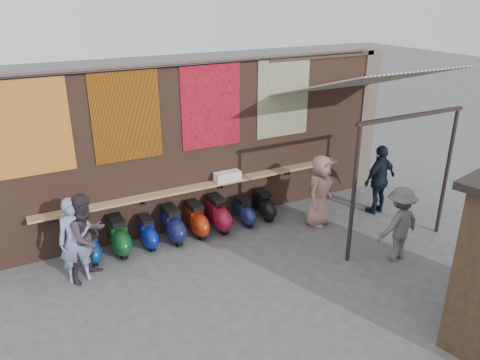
{
  "coord_description": "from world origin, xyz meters",
  "views": [
    {
      "loc": [
        -4.13,
        -7.33,
        5.5
      ],
      "look_at": [
        0.38,
        1.2,
        1.58
      ],
      "focal_mm": 35.0,
      "sensor_mm": 36.0,
      "label": 1
    }
  ],
  "objects_px": {
    "scooter_stool_5": "(218,214)",
    "scooter_stool_7": "(263,205)",
    "shelf_box": "(227,176)",
    "diner_right": "(87,237)",
    "shopper_navy": "(380,179)",
    "scooter_stool_3": "(173,225)",
    "scooter_stool_4": "(196,220)",
    "scooter_stool_0": "(91,246)",
    "shopper_tan": "(319,191)",
    "scooter_stool_1": "(119,236)",
    "diner_left": "(75,240)",
    "scooter_stool_6": "(244,212)",
    "scooter_stool_2": "(148,232)",
    "shopper_grey": "(399,224)"
  },
  "relations": [
    {
      "from": "shelf_box",
      "to": "shopper_grey",
      "type": "height_order",
      "value": "shopper_grey"
    },
    {
      "from": "scooter_stool_5",
      "to": "scooter_stool_6",
      "type": "relative_size",
      "value": 1.25
    },
    {
      "from": "shelf_box",
      "to": "scooter_stool_5",
      "type": "relative_size",
      "value": 0.73
    },
    {
      "from": "scooter_stool_5",
      "to": "scooter_stool_6",
      "type": "height_order",
      "value": "scooter_stool_5"
    },
    {
      "from": "scooter_stool_5",
      "to": "scooter_stool_7",
      "type": "relative_size",
      "value": 1.15
    },
    {
      "from": "scooter_stool_0",
      "to": "scooter_stool_1",
      "type": "xyz_separation_m",
      "value": [
        0.62,
        0.04,
        0.07
      ]
    },
    {
      "from": "scooter_stool_2",
      "to": "scooter_stool_6",
      "type": "xyz_separation_m",
      "value": [
        2.5,
        -0.04,
        -0.02
      ]
    },
    {
      "from": "scooter_stool_1",
      "to": "scooter_stool_2",
      "type": "bearing_deg",
      "value": -1.05
    },
    {
      "from": "scooter_stool_7",
      "to": "scooter_stool_5",
      "type": "bearing_deg",
      "value": -179.2
    },
    {
      "from": "scooter_stool_6",
      "to": "shopper_tan",
      "type": "xyz_separation_m",
      "value": [
        1.63,
        -0.88,
        0.58
      ]
    },
    {
      "from": "scooter_stool_0",
      "to": "diner_right",
      "type": "height_order",
      "value": "diner_right"
    },
    {
      "from": "scooter_stool_7",
      "to": "scooter_stool_2",
      "type": "bearing_deg",
      "value": -179.78
    },
    {
      "from": "scooter_stool_6",
      "to": "scooter_stool_7",
      "type": "distance_m",
      "value": 0.59
    },
    {
      "from": "scooter_stool_3",
      "to": "scooter_stool_5",
      "type": "distance_m",
      "value": 1.18
    },
    {
      "from": "scooter_stool_6",
      "to": "diner_right",
      "type": "height_order",
      "value": "diner_right"
    },
    {
      "from": "scooter_stool_1",
      "to": "shopper_navy",
      "type": "relative_size",
      "value": 0.47
    },
    {
      "from": "shelf_box",
      "to": "diner_right",
      "type": "relative_size",
      "value": 0.35
    },
    {
      "from": "diner_left",
      "to": "shelf_box",
      "type": "bearing_deg",
      "value": 13.77
    },
    {
      "from": "scooter_stool_2",
      "to": "scooter_stool_7",
      "type": "xyz_separation_m",
      "value": [
        3.08,
        0.01,
        0.01
      ]
    },
    {
      "from": "scooter_stool_5",
      "to": "shopper_navy",
      "type": "xyz_separation_m",
      "value": [
        4.16,
        -1.08,
        0.51
      ]
    },
    {
      "from": "diner_right",
      "to": "shopper_navy",
      "type": "relative_size",
      "value": 0.99
    },
    {
      "from": "scooter_stool_3",
      "to": "scooter_stool_4",
      "type": "relative_size",
      "value": 1.04
    },
    {
      "from": "shopper_navy",
      "to": "shopper_grey",
      "type": "xyz_separation_m",
      "value": [
        -1.29,
        -1.97,
        -0.09
      ]
    },
    {
      "from": "scooter_stool_4",
      "to": "shopper_tan",
      "type": "xyz_separation_m",
      "value": [
        2.92,
        -0.92,
        0.52
      ]
    },
    {
      "from": "scooter_stool_6",
      "to": "diner_right",
      "type": "relative_size",
      "value": 0.39
    },
    {
      "from": "scooter_stool_2",
      "to": "shopper_grey",
      "type": "height_order",
      "value": "shopper_grey"
    },
    {
      "from": "scooter_stool_1",
      "to": "shopper_navy",
      "type": "distance_m",
      "value": 6.71
    },
    {
      "from": "scooter_stool_0",
      "to": "shopper_tan",
      "type": "distance_m",
      "value": 5.51
    },
    {
      "from": "shelf_box",
      "to": "scooter_stool_1",
      "type": "bearing_deg",
      "value": -174.73
    },
    {
      "from": "scooter_stool_4",
      "to": "diner_left",
      "type": "bearing_deg",
      "value": -167.7
    },
    {
      "from": "scooter_stool_7",
      "to": "diner_right",
      "type": "xyz_separation_m",
      "value": [
        -4.49,
        -0.64,
        0.55
      ]
    },
    {
      "from": "scooter_stool_2",
      "to": "scooter_stool_3",
      "type": "bearing_deg",
      "value": -2.28
    },
    {
      "from": "shelf_box",
      "to": "diner_right",
      "type": "distance_m",
      "value": 3.72
    },
    {
      "from": "scooter_stool_2",
      "to": "shopper_grey",
      "type": "xyz_separation_m",
      "value": [
        4.65,
        -3.06,
        0.49
      ]
    },
    {
      "from": "diner_left",
      "to": "shopper_navy",
      "type": "xyz_separation_m",
      "value": [
        7.58,
        -0.46,
        0.04
      ]
    },
    {
      "from": "scooter_stool_6",
      "to": "scooter_stool_3",
      "type": "bearing_deg",
      "value": 179.37
    },
    {
      "from": "scooter_stool_1",
      "to": "diner_left",
      "type": "distance_m",
      "value": 1.27
    },
    {
      "from": "scooter_stool_2",
      "to": "shopper_navy",
      "type": "height_order",
      "value": "shopper_navy"
    },
    {
      "from": "scooter_stool_4",
      "to": "diner_right",
      "type": "distance_m",
      "value": 2.73
    },
    {
      "from": "scooter_stool_3",
      "to": "scooter_stool_7",
      "type": "distance_m",
      "value": 2.48
    },
    {
      "from": "shelf_box",
      "to": "diner_left",
      "type": "relative_size",
      "value": 0.36
    },
    {
      "from": "scooter_stool_0",
      "to": "scooter_stool_7",
      "type": "xyz_separation_m",
      "value": [
        4.35,
        0.03,
        0.02
      ]
    },
    {
      "from": "scooter_stool_0",
      "to": "shopper_tan",
      "type": "xyz_separation_m",
      "value": [
        5.4,
        -0.9,
        0.57
      ]
    },
    {
      "from": "scooter_stool_3",
      "to": "diner_right",
      "type": "height_order",
      "value": "diner_right"
    },
    {
      "from": "scooter_stool_6",
      "to": "diner_left",
      "type": "xyz_separation_m",
      "value": [
        -4.13,
        -0.58,
        0.56
      ]
    },
    {
      "from": "scooter_stool_4",
      "to": "diner_right",
      "type": "bearing_deg",
      "value": -166.64
    },
    {
      "from": "scooter_stool_0",
      "to": "diner_right",
      "type": "relative_size",
      "value": 0.4
    },
    {
      "from": "scooter_stool_3",
      "to": "shopper_tan",
      "type": "xyz_separation_m",
      "value": [
        3.53,
        -0.9,
        0.5
      ]
    },
    {
      "from": "shelf_box",
      "to": "shopper_navy",
      "type": "height_order",
      "value": "shopper_navy"
    },
    {
      "from": "scooter_stool_1",
      "to": "diner_right",
      "type": "xyz_separation_m",
      "value": [
        -0.75,
        -0.64,
        0.5
      ]
    }
  ]
}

